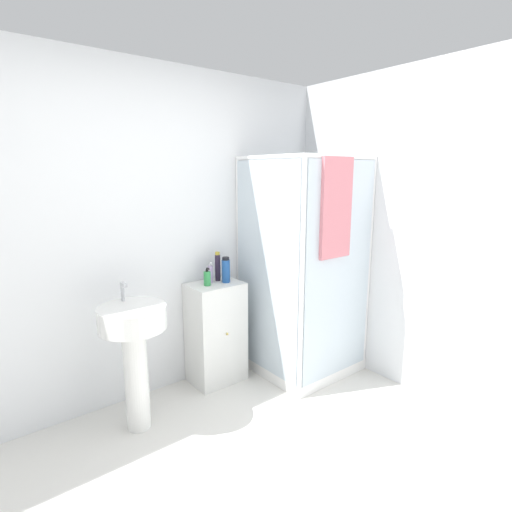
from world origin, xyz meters
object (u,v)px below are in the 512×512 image
object	(u,v)px
sink	(134,342)
shampoo_bottle_blue	(226,270)
soap_dispenser	(207,278)
lotion_bottle_white	(210,274)
shampoo_bottle_tall_black	(218,267)

from	to	relation	value
sink	shampoo_bottle_blue	world-z (taller)	shampoo_bottle_blue
soap_dispenser	shampoo_bottle_blue	xyz separation A→B (m)	(0.17, -0.01, 0.04)
soap_dispenser	lotion_bottle_white	size ratio (longest dim) A/B	0.85
sink	shampoo_bottle_blue	xyz separation A→B (m)	(0.86, 0.19, 0.32)
shampoo_bottle_tall_black	lotion_bottle_white	world-z (taller)	shampoo_bottle_tall_black
shampoo_bottle_tall_black	shampoo_bottle_blue	world-z (taller)	shampoo_bottle_tall_black
lotion_bottle_white	shampoo_bottle_tall_black	bearing A→B (deg)	4.27
shampoo_bottle_tall_black	shampoo_bottle_blue	bearing A→B (deg)	-72.70
shampoo_bottle_tall_black	shampoo_bottle_blue	size ratio (longest dim) A/B	1.16
shampoo_bottle_tall_black	shampoo_bottle_blue	xyz separation A→B (m)	(0.03, -0.08, -0.02)
sink	shampoo_bottle_blue	size ratio (longest dim) A/B	4.79
sink	soap_dispenser	distance (m)	0.77
sink	shampoo_bottle_blue	distance (m)	0.94
sink	lotion_bottle_white	xyz separation A→B (m)	(0.76, 0.27, 0.29)
sink	soap_dispenser	bearing A→B (deg)	16.47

